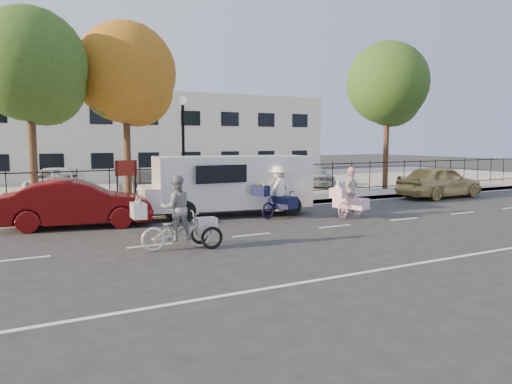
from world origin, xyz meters
TOP-DOWN VIEW (x-y plane):
  - ground at (0.00, 0.00)m, footprint 120.00×120.00m
  - road_markings at (0.00, 0.00)m, footprint 60.00×9.52m
  - curb at (0.00, 5.05)m, footprint 60.00×0.10m
  - sidewalk at (0.00, 6.10)m, footprint 60.00×2.20m
  - parking_lot at (0.00, 15.00)m, footprint 60.00×15.60m
  - iron_fence at (0.00, 7.20)m, footprint 58.00×0.06m
  - building at (0.00, 25.00)m, footprint 34.00×10.00m
  - lamppost at (0.50, 6.80)m, footprint 0.36×0.36m
  - street_sign at (-1.85, 6.80)m, footprint 0.85×0.06m
  - zebra_trike at (-2.52, -0.72)m, footprint 2.17×0.87m
  - unicorn_bike at (4.59, 1.20)m, footprint 1.81×1.31m
  - bull_bike at (2.39, 2.47)m, footprint 2.02×1.42m
  - white_van at (1.13, 3.80)m, footprint 6.30×2.88m
  - red_sedan at (-4.16, 3.80)m, footprint 4.74×2.42m
  - gold_sedan at (12.19, 3.92)m, footprint 4.59×2.04m
  - lot_car_b at (-3.88, 11.21)m, footprint 3.31×5.19m
  - lot_car_c at (-0.51, 9.65)m, footprint 1.41×3.65m
  - lot_car_d at (9.39, 10.44)m, footprint 2.26×4.01m
  - tree_west at (-4.93, 7.36)m, footprint 4.05×4.05m
  - tree_mid at (-1.28, 8.26)m, footprint 4.09×4.09m
  - tree_east at (12.09, 7.36)m, footprint 4.25×4.25m

SIDE VIEW (x-z plane):
  - ground at x=0.00m, z-range 0.00..0.00m
  - road_markings at x=0.00m, z-range 0.00..0.01m
  - curb at x=0.00m, z-range 0.00..0.15m
  - sidewalk at x=0.00m, z-range 0.00..0.15m
  - parking_lot at x=0.00m, z-range 0.00..0.15m
  - unicorn_bike at x=4.59m, z-range -0.23..1.56m
  - zebra_trike at x=-2.52m, z-range -0.21..1.65m
  - bull_bike at x=2.39m, z-range -0.18..1.64m
  - lot_car_c at x=-0.51m, z-range 0.15..1.34m
  - red_sedan at x=-4.16m, z-range 0.00..1.49m
  - gold_sedan at x=12.19m, z-range 0.00..1.54m
  - lot_car_d at x=9.39m, z-range 0.15..1.44m
  - lot_car_b at x=-3.88m, z-range 0.15..1.48m
  - iron_fence at x=0.00m, z-range 0.15..1.65m
  - white_van at x=1.13m, z-range 0.11..2.26m
  - street_sign at x=-1.85m, z-range 0.52..2.32m
  - building at x=0.00m, z-range 0.00..6.00m
  - lamppost at x=0.50m, z-range 0.95..5.28m
  - tree_west at x=-4.93m, z-range 1.49..8.92m
  - tree_mid at x=-1.28m, z-range 1.50..9.00m
  - tree_east at x=12.09m, z-range 1.56..9.36m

